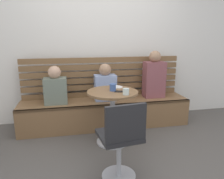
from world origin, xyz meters
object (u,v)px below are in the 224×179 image
object	(u,v)px
cafe_table	(113,107)
plate_small	(117,87)
cup_glass_short	(126,92)
cup_mug_blue	(113,87)
booth_bench	(106,113)
phone_on_table	(120,91)
person_adult	(154,77)
person_child_left	(105,84)
white_chair	(121,139)
person_child_middle	(55,87)

from	to	relation	value
cafe_table	plate_small	world-z (taller)	plate_small
cafe_table	cup_glass_short	size ratio (longest dim) A/B	9.25
plate_small	cafe_table	bearing A→B (deg)	-116.76
cup_glass_short	cup_mug_blue	bearing A→B (deg)	118.88
booth_bench	cafe_table	world-z (taller)	cafe_table
booth_bench	phone_on_table	bearing A→B (deg)	-82.62
person_adult	cup_glass_short	world-z (taller)	person_adult
plate_small	person_child_left	bearing A→B (deg)	102.65
cup_mug_blue	booth_bench	bearing A→B (deg)	89.75
white_chair	person_child_middle	size ratio (longest dim) A/B	1.47
booth_bench	person_adult	xyz separation A→B (m)	(0.83, 0.04, 0.57)
booth_bench	cup_glass_short	xyz separation A→B (m)	(0.12, -0.80, 0.56)
white_chair	person_child_left	distance (m)	1.44
cafe_table	person_child_left	world-z (taller)	person_child_left
plate_small	phone_on_table	size ratio (longest dim) A/B	1.21
phone_on_table	cafe_table	bearing A→B (deg)	72.82
cup_mug_blue	person_child_middle	bearing A→B (deg)	143.95
booth_bench	person_child_left	size ratio (longest dim) A/B	4.58
booth_bench	phone_on_table	size ratio (longest dim) A/B	19.29
white_chair	person_child_middle	bearing A→B (deg)	116.26
cup_glass_short	cup_mug_blue	distance (m)	0.25
cup_mug_blue	plate_small	bearing A→B (deg)	62.53
person_child_left	booth_bench	bearing A→B (deg)	-92.94
cafe_table	person_adult	xyz separation A→B (m)	(0.84, 0.63, 0.27)
cup_glass_short	phone_on_table	xyz separation A→B (m)	(-0.04, 0.16, -0.04)
person_child_left	person_child_middle	world-z (taller)	person_child_left
person_adult	person_child_middle	distance (m)	1.61
cafe_table	phone_on_table	bearing A→B (deg)	-28.46
cup_mug_blue	plate_small	distance (m)	0.21
person_child_left	plate_small	size ratio (longest dim) A/B	3.47
person_child_left	cup_mug_blue	size ratio (longest dim) A/B	6.21
white_chair	person_child_left	size ratio (longest dim) A/B	1.44
cafe_table	person_child_middle	xyz separation A→B (m)	(-0.76, 0.57, 0.17)
person_adult	person_child_left	size ratio (longest dim) A/B	1.32
white_chair	cup_mug_blue	xyz separation A→B (m)	(0.08, 0.83, 0.32)
person_adult	phone_on_table	bearing A→B (deg)	-138.05
cup_mug_blue	person_child_left	bearing A→B (deg)	89.66
cup_mug_blue	phone_on_table	world-z (taller)	cup_mug_blue
white_chair	plate_small	distance (m)	1.07
person_child_middle	cup_glass_short	size ratio (longest dim) A/B	7.25
cup_mug_blue	phone_on_table	xyz separation A→B (m)	(0.09, -0.06, -0.04)
person_child_left	cafe_table	bearing A→B (deg)	-90.76
white_chair	cafe_table	bearing A→B (deg)	84.42
person_child_left	cup_glass_short	bearing A→B (deg)	-81.71
person_adult	white_chair	bearing A→B (deg)	-122.59
person_child_middle	phone_on_table	distance (m)	1.06
booth_bench	plate_small	size ratio (longest dim) A/B	15.88
person_child_middle	plate_small	distance (m)	0.94
cup_mug_blue	phone_on_table	distance (m)	0.11
cafe_table	person_adult	size ratio (longest dim) A/B	0.95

